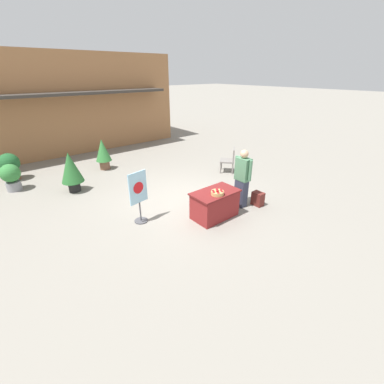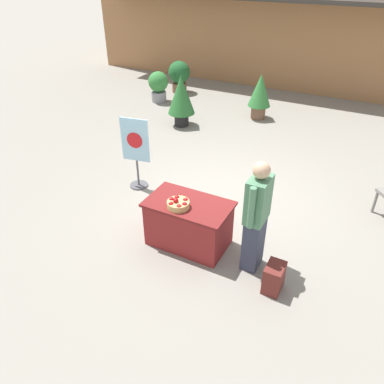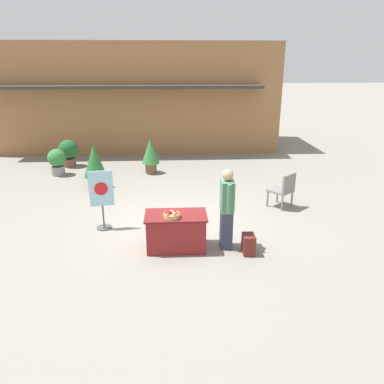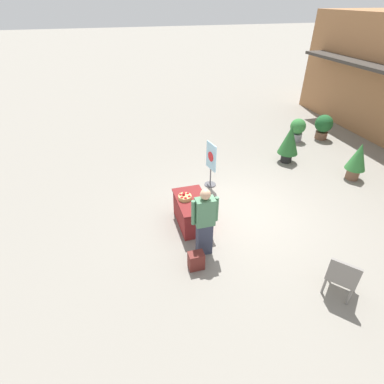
# 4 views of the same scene
# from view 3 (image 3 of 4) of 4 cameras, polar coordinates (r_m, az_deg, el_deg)

# --- Properties ---
(ground_plane) EXTENTS (120.00, 120.00, 0.00)m
(ground_plane) POSITION_cam_3_polar(r_m,az_deg,el_deg) (9.39, -2.90, -4.49)
(ground_plane) COLOR gray
(storefront_building) EXTENTS (12.93, 4.73, 4.55)m
(storefront_building) POSITION_cam_3_polar(r_m,az_deg,el_deg) (17.83, -9.39, 14.26)
(storefront_building) COLOR #9E6B42
(storefront_building) RESTS_ON ground_plane
(display_table) EXTENTS (1.30, 0.76, 0.77)m
(display_table) POSITION_cam_3_polar(r_m,az_deg,el_deg) (7.96, -2.45, -5.98)
(display_table) COLOR maroon
(display_table) RESTS_ON ground_plane
(apple_basket) EXTENTS (0.34, 0.34, 0.16)m
(apple_basket) POSITION_cam_3_polar(r_m,az_deg,el_deg) (7.63, -3.13, -3.52)
(apple_basket) COLOR tan
(apple_basket) RESTS_ON display_table
(person_visitor) EXTENTS (0.27, 0.61, 1.74)m
(person_visitor) POSITION_cam_3_polar(r_m,az_deg,el_deg) (7.83, 5.32, -2.51)
(person_visitor) COLOR #33384C
(person_visitor) RESTS_ON ground_plane
(backpack) EXTENTS (0.24, 0.34, 0.42)m
(backpack) POSITION_cam_3_polar(r_m,az_deg,el_deg) (7.90, 8.60, -7.87)
(backpack) COLOR maroon
(backpack) RESTS_ON ground_plane
(poster_board) EXTENTS (0.55, 0.36, 1.43)m
(poster_board) POSITION_cam_3_polar(r_m,az_deg,el_deg) (8.97, -13.58, -0.86)
(poster_board) COLOR #4C4C51
(poster_board) RESTS_ON ground_plane
(patio_chair) EXTENTS (0.78, 0.78, 0.97)m
(patio_chair) POSITION_cam_3_polar(r_m,az_deg,el_deg) (10.37, 13.82, 0.54)
(patio_chair) COLOR gray
(patio_chair) RESTS_ON ground_plane
(potted_plant_near_right) EXTENTS (0.71, 0.71, 1.36)m
(potted_plant_near_right) POSITION_cam_3_polar(r_m,az_deg,el_deg) (12.08, -14.63, 4.35)
(potted_plant_near_right) COLOR black
(potted_plant_near_right) RESTS_ON ground_plane
(potted_plant_far_right) EXTENTS (0.71, 0.71, 1.02)m
(potted_plant_far_right) POSITION_cam_3_polar(r_m,az_deg,el_deg) (14.84, -18.32, 5.89)
(potted_plant_far_right) COLOR brown
(potted_plant_far_right) RESTS_ON ground_plane
(potted_plant_near_left) EXTENTS (0.62, 0.62, 1.25)m
(potted_plant_near_left) POSITION_cam_3_polar(r_m,az_deg,el_deg) (13.29, -6.34, 5.86)
(potted_plant_near_left) COLOR brown
(potted_plant_near_left) RESTS_ON ground_plane
(potted_plant_far_left) EXTENTS (0.62, 0.62, 0.93)m
(potted_plant_far_left) POSITION_cam_3_polar(r_m,az_deg,el_deg) (13.83, -19.88, 4.52)
(potted_plant_far_left) COLOR gray
(potted_plant_far_left) RESTS_ON ground_plane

